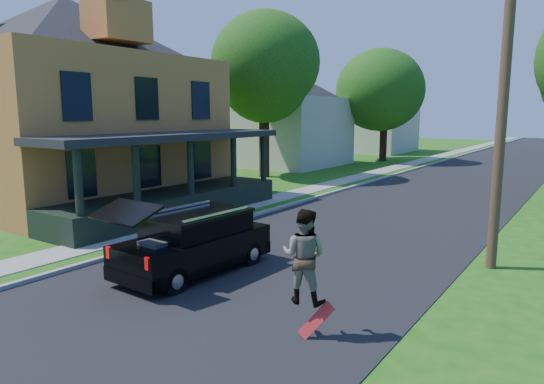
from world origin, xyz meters
The scene contains 14 objects.
ground centered at (0.00, 0.00, 0.00)m, with size 140.00×140.00×0.00m, color #185A12.
street centered at (0.00, 20.00, 0.00)m, with size 8.00×120.00×0.02m, color black.
curb centered at (-4.05, 20.00, 0.00)m, with size 0.15×120.00×0.12m, color gray.
sidewalk centered at (-5.60, 20.00, 0.00)m, with size 1.30×120.00×0.03m, color gray.
front_walk centered at (-9.50, 6.00, 0.00)m, with size 6.50×1.20×0.03m, color gray.
main_house centered at (-12.80, 5.99, 4.92)m, with size 15.56×15.56×10.10m.
neighbor_house_mid centered at (-13.50, 24.00, 4.19)m, with size 12.78×12.78×8.30m.
neighbor_house_far centered at (-13.50, 40.00, 4.19)m, with size 12.78×12.78×8.30m.
black_suv centered at (-1.40, 1.50, 0.76)m, with size 1.82×4.34×1.99m.
skateboarder centered at (2.50, 0.12, 1.43)m, with size 0.91×0.77×1.65m.
skateboard centered at (2.79, 0.07, 0.32)m, with size 0.58×0.32×0.69m.
tree_left_mid centered at (-10.55, 17.33, 6.55)m, with size 7.24×6.97×9.92m.
tree_left_far centered at (-8.38, 31.08, 6.29)m, with size 8.42×8.24×9.82m.
utility_pole_near centered at (4.50, 6.00, 4.09)m, with size 1.53×0.41×7.92m.
Camera 1 is at (6.58, -6.82, 3.84)m, focal length 32.00 mm.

